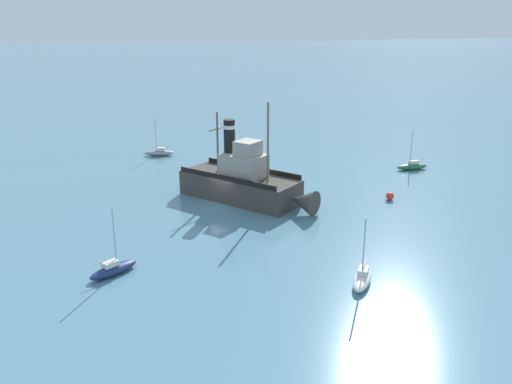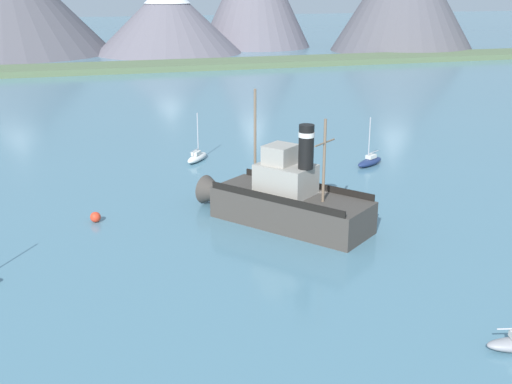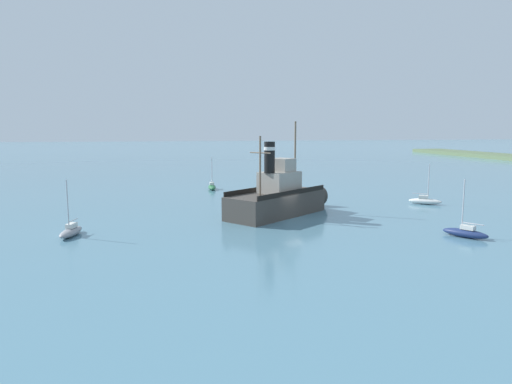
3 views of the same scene
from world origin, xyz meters
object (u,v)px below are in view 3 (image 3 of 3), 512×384
object	(u,v)px
sailboat_navy	(465,232)
sailboat_green	(212,187)
old_tugboat	(280,198)
sailboat_grey	(71,231)
mooring_buoy	(283,192)
sailboat_white	(425,201)

from	to	relation	value
sailboat_navy	sailboat_green	world-z (taller)	same
sailboat_navy	sailboat_green	distance (m)	39.11
old_tugboat	sailboat_grey	bearing A→B (deg)	-73.72
old_tugboat	sailboat_grey	distance (m)	20.90
sailboat_green	mooring_buoy	xyz separation A→B (m)	(8.12, 8.94, -0.03)
old_tugboat	sailboat_white	xyz separation A→B (m)	(-2.93, 19.02, -1.40)
old_tugboat	mooring_buoy	distance (m)	14.34
sailboat_navy	old_tugboat	bearing A→B (deg)	-136.12
old_tugboat	sailboat_white	world-z (taller)	old_tugboat
old_tugboat	sailboat_grey	world-z (taller)	old_tugboat
sailboat_green	old_tugboat	bearing A→B (deg)	12.47
sailboat_white	sailboat_grey	bearing A→B (deg)	-77.33
old_tugboat	mooring_buoy	size ratio (longest dim) A/B	16.77
mooring_buoy	sailboat_green	bearing A→B (deg)	-132.23
sailboat_white	sailboat_navy	world-z (taller)	same
old_tugboat	sailboat_navy	bearing A→B (deg)	43.88
old_tugboat	sailboat_navy	size ratio (longest dim) A/B	2.74
sailboat_navy	mooring_buoy	xyz separation A→B (m)	(-26.85, -8.56, -0.03)
sailboat_white	mooring_buoy	distance (m)	18.36
sailboat_white	sailboat_green	bearing A→B (deg)	-128.34
old_tugboat	sailboat_white	distance (m)	19.29
sailboat_navy	mooring_buoy	bearing A→B (deg)	-162.31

